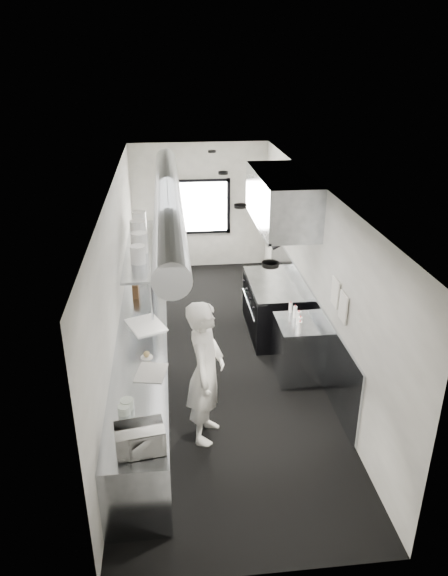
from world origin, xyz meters
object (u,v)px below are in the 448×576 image
object	(u,v)px
deli_tub_b	(124,410)
squeeze_bottle_a	(300,327)
squeeze_bottle_e	(291,308)
plate_stack_b	(140,243)
range	(273,307)
small_plate	(147,357)
pass_shelf	(140,249)
line_cook	(206,372)
bottle_station	(298,349)
exhaust_hood	(281,199)
knife_block	(136,290)
far_work_table	(149,262)
cutting_board	(146,325)
squeeze_bottle_c	(298,318)
prep_counter	(144,351)
squeeze_bottle_b	(300,323)
deli_tub_a	(127,404)
plate_stack_d	(139,222)
microwave	(140,439)
plate_stack_c	(138,231)
plate_stack_a	(138,254)
squeeze_bottle_d	(295,312)

from	to	relation	value
deli_tub_b	squeeze_bottle_a	bearing A→B (deg)	33.68
squeeze_bottle_e	plate_stack_b	bearing A→B (deg)	154.62
range	small_plate	world-z (taller)	range
pass_shelf	line_cook	world-z (taller)	line_cook
bottle_station	squeeze_bottle_a	size ratio (longest dim) A/B	4.97
exhaust_hood	knife_block	size ratio (longest dim) A/B	9.57
exhaust_hood	knife_block	world-z (taller)	exhaust_hood
line_cook	knife_block	xyz separation A→B (m)	(-0.95, 2.42, 0.06)
deli_tub_b	small_plate	xyz separation A→B (m)	(0.22, 1.14, -0.04)
squeeze_bottle_e	far_work_table	bearing A→B (deg)	122.18
cutting_board	squeeze_bottle_c	distance (m)	2.23
prep_counter	squeeze_bottle_b	distance (m)	2.35
deli_tub_a	plate_stack_b	bearing A→B (deg)	88.64
bottle_station	cutting_board	world-z (taller)	cutting_board
squeeze_bottle_a	squeeze_bottle_b	world-z (taller)	same
plate_stack_b	plate_stack_d	distance (m)	1.04
range	far_work_table	bearing A→B (deg)	131.19
squeeze_bottle_c	deli_tub_b	bearing A→B (deg)	-142.62
microwave	small_plate	xyz separation A→B (m)	(0.02, 1.74, -0.13)
plate_stack_d	squeeze_bottle_c	size ratio (longest dim) A/B	1.95
line_cook	squeeze_bottle_b	distance (m)	1.79
far_work_table	microwave	bearing A→B (deg)	-89.42
cutting_board	plate_stack_c	size ratio (longest dim) A/B	1.62
small_plate	range	bearing A→B (deg)	45.43
small_plate	plate_stack_b	bearing A→B (deg)	93.05
deli_tub_a	cutting_board	world-z (taller)	deli_tub_a
plate_stack_a	squeeze_bottle_b	size ratio (longest dim) A/B	1.52
squeeze_bottle_c	squeeze_bottle_d	bearing A→B (deg)	89.90
plate_stack_d	squeeze_bottle_e	size ratio (longest dim) A/B	2.43
range	squeeze_bottle_d	bearing A→B (deg)	-86.39
plate_stack_c	cutting_board	bearing A→B (deg)	-86.03
deli_tub_b	squeeze_bottle_e	xyz separation A→B (m)	(2.37, 2.22, 0.03)
pass_shelf	range	world-z (taller)	pass_shelf
microwave	small_plate	bearing A→B (deg)	80.83
prep_counter	squeeze_bottle_b	world-z (taller)	squeeze_bottle_b
plate_stack_c	squeeze_bottle_d	world-z (taller)	plate_stack_c
range	squeeze_bottle_a	bearing A→B (deg)	-88.96
far_work_table	range	bearing A→B (deg)	-48.81
microwave	line_cook	bearing A→B (deg)	50.28
range	squeeze_bottle_e	size ratio (longest dim) A/B	9.91
exhaust_hood	range	xyz separation A→B (m)	(-0.06, 0.00, -1.92)
range	deli_tub_b	bearing A→B (deg)	-125.34
prep_counter	range	distance (m)	2.50
plate_stack_c	squeeze_bottle_a	size ratio (longest dim) A/B	2.08
plate_stack_b	bottle_station	bearing A→B (deg)	-31.36
prep_counter	squeeze_bottle_a	size ratio (longest dim) A/B	33.10
plate_stack_c	squeeze_bottle_b	bearing A→B (deg)	-42.30
range	small_plate	bearing A→B (deg)	-134.57
deli_tub_a	squeeze_bottle_d	xyz separation A→B (m)	(2.37, 1.96, 0.04)
pass_shelf	cutting_board	xyz separation A→B (m)	(0.09, -1.55, -0.62)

